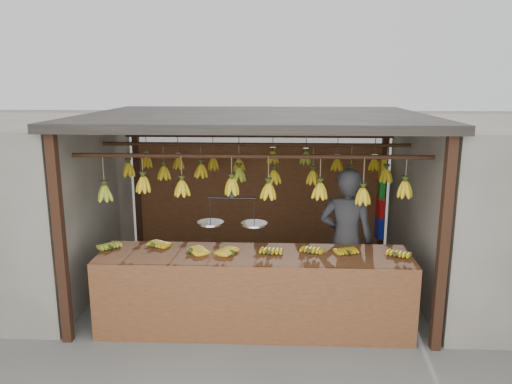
{
  "coord_description": "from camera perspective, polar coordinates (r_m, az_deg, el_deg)",
  "views": [
    {
      "loc": [
        0.29,
        -6.43,
        2.83
      ],
      "look_at": [
        0.0,
        0.3,
        1.3
      ],
      "focal_mm": 35.0,
      "sensor_mm": 36.0,
      "label": 1
    }
  ],
  "objects": [
    {
      "name": "counter",
      "position": [
        5.62,
        -0.29,
        -9.36
      ],
      "size": [
        3.55,
        0.8,
        0.96
      ],
      "color": "brown",
      "rests_on": "ground"
    },
    {
      "name": "hanging_bananas",
      "position": [
        6.55,
        -0.05,
        2.04
      ],
      "size": [
        3.61,
        2.25,
        0.4
      ],
      "color": "#92A523",
      "rests_on": "ground"
    },
    {
      "name": "bag_bundles",
      "position": [
        8.16,
        14.06,
        -0.68
      ],
      "size": [
        0.08,
        0.26,
        1.29
      ],
      "color": "yellow",
      "rests_on": "ground"
    },
    {
      "name": "ground",
      "position": [
        7.03,
        -0.11,
        -10.94
      ],
      "size": [
        80.0,
        80.0,
        0.0
      ],
      "primitive_type": "plane",
      "color": "#5B5B57"
    },
    {
      "name": "stall",
      "position": [
        6.82,
        0.01,
        5.56
      ],
      "size": [
        4.3,
        3.3,
        2.4
      ],
      "color": "black",
      "rests_on": "ground"
    },
    {
      "name": "balance_scale",
      "position": [
        5.68,
        -2.73,
        -3.25
      ],
      "size": [
        0.79,
        0.31,
        0.79
      ],
      "color": "black",
      "rests_on": "ground"
    },
    {
      "name": "vendor",
      "position": [
        6.2,
        10.24,
        -5.52
      ],
      "size": [
        0.73,
        0.54,
        1.81
      ],
      "primitive_type": "imported",
      "rotation": [
        0.0,
        0.0,
        2.96
      ],
      "color": "#262628",
      "rests_on": "ground"
    }
  ]
}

